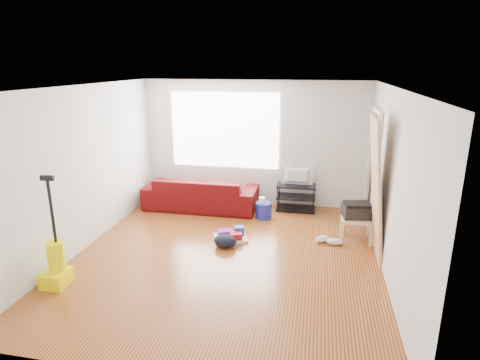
% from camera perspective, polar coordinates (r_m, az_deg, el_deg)
% --- Properties ---
extents(room, '(4.51, 5.01, 2.51)m').
position_cam_1_polar(room, '(5.83, -1.05, 0.85)').
color(room, '#6A2508').
rests_on(room, ground).
extents(sofa, '(2.23, 0.87, 0.65)m').
position_cam_1_polar(sofa, '(8.13, -5.50, -3.98)').
color(sofa, '#3D0308').
rests_on(sofa, ground).
extents(tv_stand, '(0.75, 0.43, 0.52)m').
position_cam_1_polar(tv_stand, '(7.99, 7.96, -2.40)').
color(tv_stand, black).
rests_on(tv_stand, ground).
extents(tv, '(0.62, 0.08, 0.36)m').
position_cam_1_polar(tv, '(7.86, 8.08, 0.57)').
color(tv, black).
rests_on(tv, tv_stand).
extents(side_table, '(0.50, 0.50, 0.40)m').
position_cam_1_polar(side_table, '(6.83, 16.22, -5.57)').
color(side_table, tan).
rests_on(side_table, ground).
extents(printer, '(0.52, 0.43, 0.24)m').
position_cam_1_polar(printer, '(6.77, 16.34, -4.14)').
color(printer, black).
rests_on(printer, side_table).
extents(bucket, '(0.36, 0.36, 0.30)m').
position_cam_1_polar(bucket, '(7.62, 3.36, -5.36)').
color(bucket, '#1B23A2').
rests_on(bucket, ground).
extents(toilet_paper, '(0.12, 0.12, 0.11)m').
position_cam_1_polar(toilet_paper, '(7.53, 3.13, -3.95)').
color(toilet_paper, white).
rests_on(toilet_paper, bucket).
extents(cleaning_tray, '(0.65, 0.59, 0.19)m').
position_cam_1_polar(cleaning_tray, '(6.71, -1.20, -7.90)').
color(cleaning_tray, silver).
rests_on(cleaning_tray, ground).
extents(backpack, '(0.40, 0.34, 0.20)m').
position_cam_1_polar(backpack, '(6.46, -2.11, -9.46)').
color(backpack, black).
rests_on(backpack, ground).
extents(sneakers, '(0.48, 0.26, 0.11)m').
position_cam_1_polar(sneakers, '(6.69, 12.47, -8.38)').
color(sneakers, silver).
rests_on(sneakers, ground).
extents(vacuum, '(0.32, 0.36, 1.47)m').
position_cam_1_polar(vacuum, '(5.86, -24.69, -10.95)').
color(vacuum, '#EEE400').
rests_on(vacuum, ground).
extents(door_panel, '(0.26, 0.84, 2.10)m').
position_cam_1_polar(door_panel, '(6.50, 17.95, -10.13)').
color(door_panel, tan).
rests_on(door_panel, ground).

